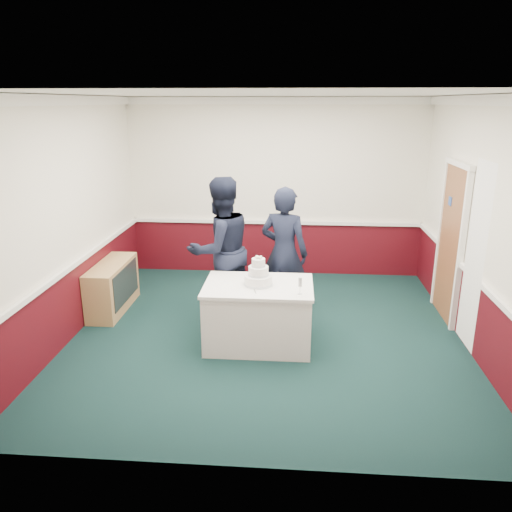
# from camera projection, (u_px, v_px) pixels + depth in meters

# --- Properties ---
(ground) EXTENTS (5.00, 5.00, 0.00)m
(ground) POSITION_uv_depth(u_px,v_px,m) (267.00, 334.00, 6.54)
(ground) COLOR #11292A
(ground) RESTS_ON ground
(room_shell) EXTENTS (5.00, 5.00, 3.00)m
(room_shell) POSITION_uv_depth(u_px,v_px,m) (276.00, 177.00, 6.53)
(room_shell) COLOR white
(room_shell) RESTS_ON ground
(sideboard) EXTENTS (0.41, 1.20, 0.70)m
(sideboard) POSITION_uv_depth(u_px,v_px,m) (113.00, 287.00, 7.22)
(sideboard) COLOR tan
(sideboard) RESTS_ON ground
(cake_table) EXTENTS (1.32, 0.92, 0.79)m
(cake_table) POSITION_uv_depth(u_px,v_px,m) (258.00, 314.00, 6.17)
(cake_table) COLOR white
(cake_table) RESTS_ON ground
(wedding_cake) EXTENTS (0.35, 0.35, 0.36)m
(wedding_cake) POSITION_uv_depth(u_px,v_px,m) (258.00, 276.00, 6.02)
(wedding_cake) COLOR white
(wedding_cake) RESTS_ON cake_table
(cake_knife) EXTENTS (0.06, 0.22, 0.00)m
(cake_knife) POSITION_uv_depth(u_px,v_px,m) (255.00, 290.00, 5.87)
(cake_knife) COLOR silver
(cake_knife) RESTS_ON cake_table
(champagne_flute) EXTENTS (0.05, 0.05, 0.21)m
(champagne_flute) POSITION_uv_depth(u_px,v_px,m) (300.00, 283.00, 5.71)
(champagne_flute) COLOR silver
(champagne_flute) RESTS_ON cake_table
(person_man) EXTENTS (1.22, 1.19, 1.98)m
(person_man) POSITION_uv_depth(u_px,v_px,m) (221.00, 250.00, 6.77)
(person_man) COLOR black
(person_man) RESTS_ON ground
(person_woman) EXTENTS (0.78, 0.63, 1.84)m
(person_woman) POSITION_uv_depth(u_px,v_px,m) (284.00, 253.00, 6.86)
(person_woman) COLOR black
(person_woman) RESTS_ON ground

